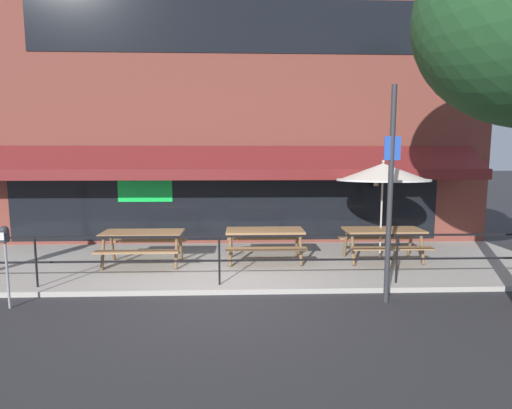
{
  "coord_description": "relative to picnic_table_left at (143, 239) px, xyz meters",
  "views": [
    {
      "loc": [
        0.44,
        -7.17,
        2.58
      ],
      "look_at": [
        0.75,
        1.6,
        1.5
      ],
      "focal_mm": 28.0,
      "sensor_mm": 36.0,
      "label": 1
    }
  ],
  "objects": [
    {
      "name": "picnic_table_right",
      "position": [
        5.57,
        0.13,
        0.0
      ],
      "size": [
        1.8,
        1.42,
        0.76
      ],
      "color": "#997047",
      "rests_on": "patio_deck"
    },
    {
      "name": "patio_umbrella_right",
      "position": [
        5.57,
        0.3,
        1.47
      ],
      "size": [
        2.14,
        2.14,
        2.38
      ],
      "color": "#B7B2A8",
      "rests_on": "patio_deck"
    },
    {
      "name": "ground_plane",
      "position": [
        1.81,
        -1.8,
        -0.71
      ],
      "size": [
        120.0,
        120.0,
        0.0
      ],
      "primitive_type": "plane",
      "color": "#2D2D30"
    },
    {
      "name": "restaurant_building",
      "position": [
        1.81,
        2.43,
        3.54
      ],
      "size": [
        15.0,
        1.6,
        8.56
      ],
      "color": "brown",
      "rests_on": "ground"
    },
    {
      "name": "parking_meter_near",
      "position": [
        -1.7,
        -2.32,
        0.44
      ],
      "size": [
        0.15,
        0.16,
        1.42
      ],
      "color": "gray",
      "rests_on": "ground"
    },
    {
      "name": "picnic_table_centre",
      "position": [
        2.79,
        0.17,
        0.0
      ],
      "size": [
        1.8,
        1.42,
        0.76
      ],
      "color": "#997047",
      "rests_on": "patio_deck"
    },
    {
      "name": "picnic_table_left",
      "position": [
        0.0,
        0.0,
        0.0
      ],
      "size": [
        1.8,
        1.42,
        0.76
      ],
      "color": "#997047",
      "rests_on": "patio_deck"
    },
    {
      "name": "patio_railing",
      "position": [
        1.81,
        -1.5,
        0.09
      ],
      "size": [
        13.84,
        0.04,
        0.97
      ],
      "color": "black",
      "rests_on": "patio_deck"
    },
    {
      "name": "patio_deck",
      "position": [
        1.81,
        0.2,
        -0.66
      ],
      "size": [
        15.0,
        4.0,
        0.1
      ],
      "primitive_type": "cube",
      "color": "#ADA89E",
      "rests_on": "ground"
    },
    {
      "name": "street_sign_pole",
      "position": [
        4.8,
        -2.25,
        1.23
      ],
      "size": [
        0.28,
        0.09,
        3.75
      ],
      "color": "#2D2D33",
      "rests_on": "ground"
    }
  ]
}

